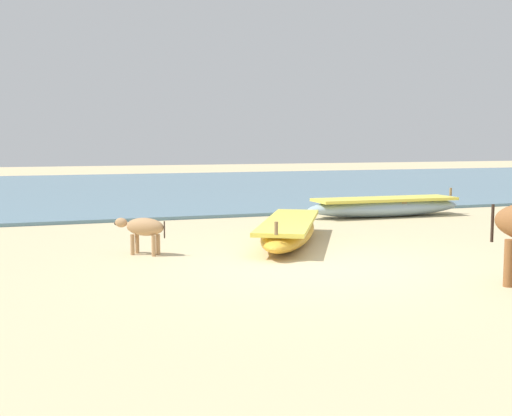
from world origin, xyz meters
TOP-DOWN VIEW (x-y plane):
  - ground at (0.00, 0.00)m, footprint 80.00×80.00m
  - sea_water at (0.00, 16.12)m, footprint 60.00×20.00m
  - fishing_boat_3 at (4.13, 5.10)m, footprint 4.08×1.01m
  - fishing_boat_5 at (0.39, 2.15)m, footprint 2.65×3.91m
  - calf_near_tan at (-2.28, 1.82)m, footprint 0.81×0.72m

SIDE VIEW (x-z plane):
  - ground at x=0.00m, z-range 0.00..0.00m
  - sea_water at x=0.00m, z-range 0.00..0.08m
  - fishing_boat_5 at x=0.39m, z-range -0.08..0.54m
  - fishing_boat_3 at x=4.13m, z-range -0.08..0.58m
  - calf_near_tan at x=-2.28m, z-range 0.13..0.74m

